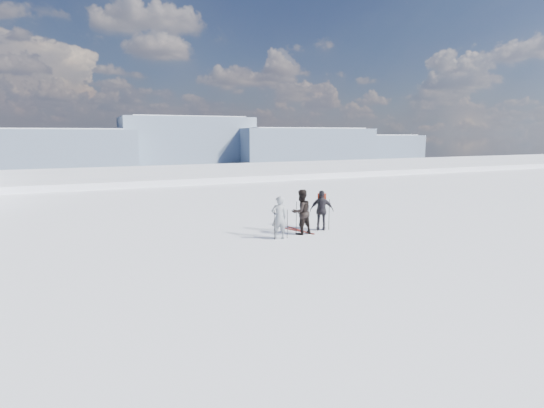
{
  "coord_description": "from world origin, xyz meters",
  "views": [
    {
      "loc": [
        -8.19,
        -11.02,
        4.02
      ],
      "look_at": [
        -1.94,
        3.0,
        1.47
      ],
      "focal_mm": 28.0,
      "sensor_mm": 36.0,
      "label": 1
    }
  ],
  "objects_px": {
    "skier_grey": "(279,218)",
    "skier_dark": "(301,212)",
    "skier_pack": "(322,210)",
    "skis_loose": "(299,231)"
  },
  "relations": [
    {
      "from": "skier_dark",
      "to": "skis_loose",
      "type": "height_order",
      "value": "skier_dark"
    },
    {
      "from": "skier_grey",
      "to": "skis_loose",
      "type": "bearing_deg",
      "value": -139.78
    },
    {
      "from": "skier_grey",
      "to": "skis_loose",
      "type": "distance_m",
      "value": 1.79
    },
    {
      "from": "skier_dark",
      "to": "skis_loose",
      "type": "xyz_separation_m",
      "value": [
        0.19,
        0.53,
        -0.9
      ]
    },
    {
      "from": "skier_grey",
      "to": "skis_loose",
      "type": "xyz_separation_m",
      "value": [
        1.33,
        0.86,
        -0.82
      ]
    },
    {
      "from": "skier_dark",
      "to": "skier_pack",
      "type": "bearing_deg",
      "value": -175.47
    },
    {
      "from": "skier_pack",
      "to": "skier_grey",
      "type": "bearing_deg",
      "value": 45.14
    },
    {
      "from": "skier_grey",
      "to": "skier_dark",
      "type": "xyz_separation_m",
      "value": [
        1.14,
        0.34,
        0.08
      ]
    },
    {
      "from": "skier_grey",
      "to": "skier_dark",
      "type": "height_order",
      "value": "skier_dark"
    },
    {
      "from": "skis_loose",
      "to": "skier_grey",
      "type": "bearing_deg",
      "value": -147.12
    }
  ]
}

